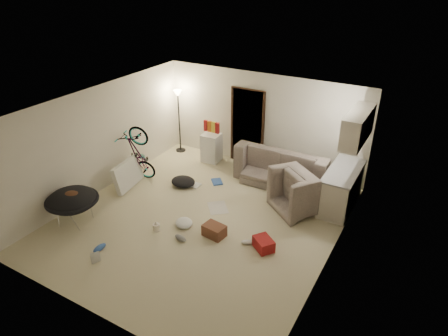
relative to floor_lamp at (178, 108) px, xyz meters
The scene contains 39 objects.
floor 3.81m from the floor_lamp, 47.83° to the right, with size 5.50×6.00×0.02m, color beige.
ceiling 3.77m from the floor_lamp, 47.83° to the right, with size 5.50×6.00×0.02m, color white.
wall_back 2.43m from the floor_lamp, ahead, with size 5.50×0.02×2.50m, color silver.
wall_front 6.15m from the floor_lamp, 67.02° to the right, with size 5.50×0.02×2.50m, color silver.
wall_left 2.67m from the floor_lamp, 97.74° to the right, with size 0.02×6.00×2.50m, color silver.
wall_right 5.80m from the floor_lamp, 27.18° to the right, with size 0.02×6.00×2.50m, color silver.
doorway 2.05m from the floor_lamp, ahead, with size 0.85×0.10×2.04m, color black.
door_trim 2.04m from the floor_lamp, ahead, with size 0.97×0.04×2.10m, color #321D11.
floor_lamp is the anchor object (origin of this frame).
kitchen_counter 4.95m from the floor_lamp, ahead, with size 0.60×1.50×0.88m, color beige.
counter_top 4.89m from the floor_lamp, ahead, with size 0.64×1.54×0.04m, color gray.
kitchen_uppers 5.04m from the floor_lamp, ahead, with size 0.38×1.40×0.65m, color beige.
sofa 3.42m from the floor_lamp, ahead, with size 2.31×0.90×0.67m, color #313831.
armchair 4.43m from the floor_lamp, 14.73° to the right, with size 1.08×0.94×0.70m, color #313831.
bicycle 2.12m from the floor_lamp, 87.00° to the right, with size 0.53×1.52×0.80m, color black.
book_asset 5.23m from the floor_lamp, 73.38° to the right, with size 0.17×0.23×0.02m, color maroon.
mini_fridge 1.45m from the floor_lamp, ahead, with size 0.46×0.46×0.78m, color white.
snack_box_0 1.01m from the floor_lamp, ahead, with size 0.10×0.07×0.30m, color maroon.
snack_box_1 1.12m from the floor_lamp, ahead, with size 0.10×0.07×0.30m, color #C45E18.
snack_box_2 1.24m from the floor_lamp, ahead, with size 0.10×0.07×0.30m, color gold.
snack_box_3 1.35m from the floor_lamp, ahead, with size 0.10×0.07×0.30m, color maroon.
saucer_chair 4.15m from the floor_lamp, 87.57° to the right, with size 1.08×1.08×0.77m.
hoodie 4.14m from the floor_lamp, 86.89° to the right, with size 0.48×0.40×0.22m, color #4A2919.
sofa_drape 2.45m from the floor_lamp, ahead, with size 0.56×0.46×0.28m, color black.
tv_box 2.53m from the floor_lamp, 87.54° to the right, with size 0.12×1.00×0.66m, color silver.
drink_case_a 4.37m from the floor_lamp, 45.46° to the right, with size 0.43×0.31×0.25m, color brown.
drink_case_b 5.06m from the floor_lamp, 35.89° to the right, with size 0.40×0.30×0.23m, color maroon.
juicer 4.08m from the floor_lamp, 62.00° to the right, with size 0.15×0.15×0.22m.
newspaper 3.50m from the floor_lamp, 39.90° to the right, with size 0.41×0.53×0.01m, color beige.
book_blue 2.53m from the floor_lamp, 30.15° to the right, with size 0.24×0.33×0.03m, color #2F56AC.
book_white 2.50m from the floor_lamp, 44.96° to the right, with size 0.20×0.27×0.02m, color silver.
shoe_0 2.33m from the floor_lamp, 47.81° to the right, with size 0.25×0.10×0.09m, color #2F56AC.
shoe_1 2.46m from the floor_lamp, 49.86° to the right, with size 0.27×0.11×0.10m, color slate.
shoe_2 4.82m from the floor_lamp, 74.08° to the right, with size 0.30×0.12×0.11m, color #2F56AC.
shoe_3 4.42m from the floor_lamp, 54.73° to the right, with size 0.29×0.12×0.11m, color slate.
shoe_4 4.83m from the floor_lamp, 38.53° to the right, with size 0.24×0.10×0.09m, color white.
clothes_lump_a 2.37m from the floor_lamp, 52.91° to the right, with size 0.61×0.52×0.20m, color black.
clothes_lump_b 3.12m from the floor_lamp, ahead, with size 0.41×0.36×0.13m, color black.
clothes_lump_c 3.95m from the floor_lamp, 53.66° to the right, with size 0.41×0.35×0.13m, color silver.
Camera 1 is at (3.96, -5.90, 4.94)m, focal length 32.00 mm.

